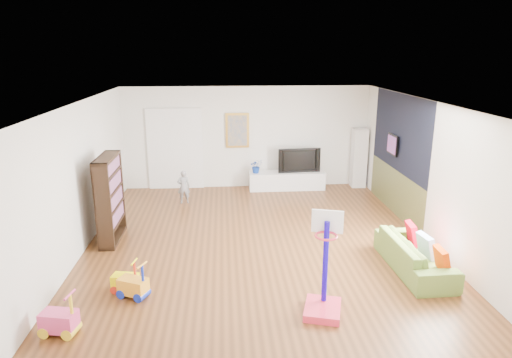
{
  "coord_description": "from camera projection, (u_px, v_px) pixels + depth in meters",
  "views": [
    {
      "loc": [
        -0.64,
        -8.22,
        3.61
      ],
      "look_at": [
        0.0,
        0.4,
        1.15
      ],
      "focal_mm": 32.0,
      "sensor_mm": 36.0,
      "label": 1
    }
  ],
  "objects": [
    {
      "name": "tv",
      "position": [
        298.0,
        160.0,
        12.11
      ],
      "size": [
        1.14,
        0.24,
        0.65
      ],
      "primitive_type": "imported",
      "rotation": [
        0.0,
        0.0,
        0.08
      ],
      "color": "black",
      "rests_on": "media_console"
    },
    {
      "name": "pillow_left",
      "position": [
        442.0,
        260.0,
        7.16
      ],
      "size": [
        0.11,
        0.38,
        0.38
      ],
      "primitive_type": "cube",
      "rotation": [
        0.0,
        0.0,
        -0.02
      ],
      "color": "#D53600",
      "rests_on": "sofa"
    },
    {
      "name": "child",
      "position": [
        184.0,
        187.0,
        11.02
      ],
      "size": [
        0.33,
        0.24,
        0.82
      ],
      "primitive_type": "imported",
      "rotation": [
        0.0,
        0.0,
        3.3
      ],
      "color": "gray",
      "rests_on": "ground"
    },
    {
      "name": "wall_left",
      "position": [
        80.0,
        178.0,
        8.31
      ],
      "size": [
        0.0,
        7.5,
        2.7
      ],
      "primitive_type": "cube",
      "color": "silver",
      "rests_on": "ground"
    },
    {
      "name": "media_console",
      "position": [
        287.0,
        180.0,
        12.2
      ],
      "size": [
        2.01,
        0.51,
        0.47
      ],
      "primitive_type": "cube",
      "rotation": [
        0.0,
        0.0,
        0.0
      ],
      "color": "silver",
      "rests_on": "ground"
    },
    {
      "name": "vase_plant",
      "position": [
        256.0,
        166.0,
        12.0
      ],
      "size": [
        0.36,
        0.33,
        0.37
      ],
      "primitive_type": "imported",
      "rotation": [
        0.0,
        0.0,
        0.12
      ],
      "color": "navy",
      "rests_on": "media_console"
    },
    {
      "name": "ride_on_yellow",
      "position": [
        125.0,
        276.0,
        7.0
      ],
      "size": [
        0.43,
        0.31,
        0.52
      ],
      "primitive_type": "cube",
      "rotation": [
        0.0,
        0.0,
        -0.2
      ],
      "color": "#F1E800",
      "rests_on": "ground"
    },
    {
      "name": "ceiling",
      "position": [
        258.0,
        102.0,
        8.18
      ],
      "size": [
        6.5,
        7.5,
        0.0
      ],
      "primitive_type": "cube",
      "color": "white",
      "rests_on": "ground"
    },
    {
      "name": "sofa",
      "position": [
        414.0,
        255.0,
        7.69
      ],
      "size": [
        0.79,
        1.89,
        0.55
      ],
      "primitive_type": "imported",
      "rotation": [
        0.0,
        0.0,
        1.6
      ],
      "color": "olive",
      "rests_on": "ground"
    },
    {
      "name": "tall_cabinet",
      "position": [
        359.0,
        158.0,
        12.28
      ],
      "size": [
        0.38,
        0.38,
        1.59
      ],
      "primitive_type": "cube",
      "rotation": [
        0.0,
        0.0,
        -0.03
      ],
      "color": "silver",
      "rests_on": "ground"
    },
    {
      "name": "wall_right",
      "position": [
        426.0,
        171.0,
        8.77
      ],
      "size": [
        0.0,
        7.5,
        2.7
      ],
      "primitive_type": "cube",
      "color": "silver",
      "rests_on": "ground"
    },
    {
      "name": "navy_accent",
      "position": [
        400.0,
        133.0,
        9.98
      ],
      "size": [
        0.01,
        3.2,
        1.7
      ],
      "primitive_type": "cube",
      "color": "black",
      "rests_on": "wall_right"
    },
    {
      "name": "olive_wainscot",
      "position": [
        395.0,
        192.0,
        10.35
      ],
      "size": [
        0.01,
        3.2,
        1.0
      ],
      "primitive_type": "cube",
      "color": "brown",
      "rests_on": "wall_right"
    },
    {
      "name": "ride_on_pink",
      "position": [
        58.0,
        314.0,
        5.92
      ],
      "size": [
        0.5,
        0.37,
        0.6
      ],
      "primitive_type": "cube",
      "rotation": [
        0.0,
        0.0,
        -0.2
      ],
      "color": "#E43E7B",
      "rests_on": "ground"
    },
    {
      "name": "wall_back",
      "position": [
        247.0,
        138.0,
        12.14
      ],
      "size": [
        6.5,
        0.0,
        2.7
      ],
      "primitive_type": "cube",
      "color": "silver",
      "rests_on": "ground"
    },
    {
      "name": "floor",
      "position": [
        258.0,
        241.0,
        8.91
      ],
      "size": [
        6.5,
        7.5,
        0.0
      ],
      "primitive_type": "cube",
      "color": "brown",
      "rests_on": "ground"
    },
    {
      "name": "bookshelf",
      "position": [
        110.0,
        199.0,
        8.78
      ],
      "size": [
        0.3,
        1.15,
        1.68
      ],
      "primitive_type": "cube",
      "rotation": [
        0.0,
        0.0,
        0.0
      ],
      "color": "black",
      "rests_on": "ground"
    },
    {
      "name": "ride_on_orange",
      "position": [
        133.0,
        280.0,
        6.83
      ],
      "size": [
        0.5,
        0.42,
        0.57
      ],
      "primitive_type": "cube",
      "rotation": [
        0.0,
        0.0,
        -0.43
      ],
      "color": "orange",
      "rests_on": "ground"
    },
    {
      "name": "doorway",
      "position": [
        175.0,
        150.0,
        12.05
      ],
      "size": [
        1.45,
        0.06,
        2.1
      ],
      "primitive_type": "cube",
      "color": "white",
      "rests_on": "ground"
    },
    {
      "name": "artwork_right",
      "position": [
        392.0,
        145.0,
        10.25
      ],
      "size": [
        0.04,
        0.56,
        0.46
      ],
      "primitive_type": "cube",
      "color": "#7F3F8C",
      "rests_on": "wall_right"
    },
    {
      "name": "basketball_hoop",
      "position": [
        325.0,
        266.0,
        6.28
      ],
      "size": [
        0.66,
        0.74,
        1.48
      ],
      "primitive_type": "cube",
      "rotation": [
        0.0,
        0.0,
        -0.29
      ],
      "color": "#D42943",
      "rests_on": "ground"
    },
    {
      "name": "pillow_right",
      "position": [
        412.0,
        234.0,
        8.16
      ],
      "size": [
        0.14,
        0.4,
        0.39
      ],
      "primitive_type": "cube",
      "rotation": [
        0.0,
        0.0,
        -0.09
      ],
      "color": "#C30014",
      "rests_on": "sofa"
    },
    {
      "name": "painting_back",
      "position": [
        237.0,
        130.0,
        12.03
      ],
      "size": [
        0.62,
        0.06,
        0.92
      ],
      "primitive_type": "cube",
      "color": "gold",
      "rests_on": "wall_back"
    },
    {
      "name": "wall_front",
      "position": [
        284.0,
        265.0,
        4.95
      ],
      "size": [
        6.5,
        0.0,
        2.7
      ],
      "primitive_type": "cube",
      "color": "white",
      "rests_on": "ground"
    },
    {
      "name": "pillow_center",
      "position": [
        426.0,
        246.0,
        7.65
      ],
      "size": [
        0.16,
        0.41,
        0.4
      ],
      "primitive_type": "cube",
      "rotation": [
        0.0,
        0.0,
        0.13
      ],
      "color": "white",
      "rests_on": "sofa"
    }
  ]
}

